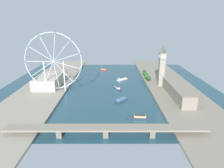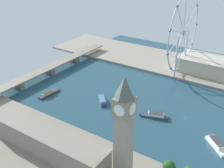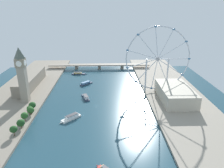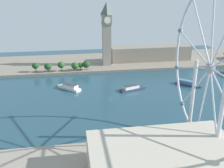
% 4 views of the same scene
% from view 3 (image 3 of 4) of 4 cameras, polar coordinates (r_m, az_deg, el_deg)
% --- Properties ---
extents(ground_plane, '(414.61, 414.61, 0.00)m').
position_cam_3_polar(ground_plane, '(309.17, -4.24, -5.74)').
color(ground_plane, '#234756').
extents(riverbank_left, '(90.00, 520.00, 3.00)m').
position_cam_3_polar(riverbank_left, '(337.09, -25.59, -5.25)').
color(riverbank_left, gray).
rests_on(riverbank_left, ground_plane).
extents(riverbank_right, '(90.00, 520.00, 3.00)m').
position_cam_3_polar(riverbank_right, '(326.59, 17.81, -4.96)').
color(riverbank_right, gray).
rests_on(riverbank_right, ground_plane).
extents(clock_tower, '(13.09, 13.09, 79.68)m').
position_cam_3_polar(clock_tower, '(324.89, -22.92, 2.42)').
color(clock_tower, gray).
rests_on(clock_tower, riverbank_left).
extents(parliament_block, '(22.00, 110.85, 19.63)m').
position_cam_3_polar(parliament_block, '(395.25, -20.95, 0.83)').
color(parliament_block, gray).
rests_on(parliament_block, riverbank_left).
extents(tree_row_embankment, '(11.76, 69.55, 11.83)m').
position_cam_3_polar(tree_row_embankment, '(283.83, -22.03, -7.52)').
color(tree_row_embankment, '#513823').
rests_on(tree_row_embankment, riverbank_left).
extents(ferris_wheel, '(102.05, 3.20, 104.78)m').
position_cam_3_polar(ferris_wheel, '(341.14, 12.14, 6.45)').
color(ferris_wheel, silver).
rests_on(ferris_wheel, riverbank_right).
extents(riverside_hall, '(44.14, 79.56, 19.45)m').
position_cam_3_polar(riverside_hall, '(330.10, 16.53, -2.41)').
color(riverside_hall, '#BCB29E').
rests_on(riverside_hall, riverbank_right).
extents(river_bridge, '(226.61, 15.72, 10.31)m').
position_cam_3_polar(river_bridge, '(484.95, -3.39, 5.04)').
color(river_bridge, gray).
rests_on(river_bridge, ground_plane).
extents(tour_boat_0, '(23.51, 23.83, 5.21)m').
position_cam_3_polar(tour_boat_0, '(390.69, -6.96, 0.21)').
color(tour_boat_0, '#2D384C').
rests_on(tour_boat_0, ground_plane).
extents(tour_boat_2, '(32.81, 8.31, 4.86)m').
position_cam_3_polar(tour_boat_2, '(450.33, -8.96, 2.79)').
color(tour_boat_2, '#2D384C').
rests_on(tour_boat_2, ground_plane).
extents(tour_boat_3, '(25.54, 25.77, 5.87)m').
position_cam_3_polar(tour_boat_3, '(277.29, -10.89, -8.77)').
color(tour_boat_3, white).
rests_on(tour_boat_3, ground_plane).
extents(tour_boat_4, '(15.01, 31.47, 5.43)m').
position_cam_3_polar(tour_boat_4, '(332.91, -7.09, -3.46)').
color(tour_boat_4, '#2D384C').
rests_on(tour_boat_4, ground_plane).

